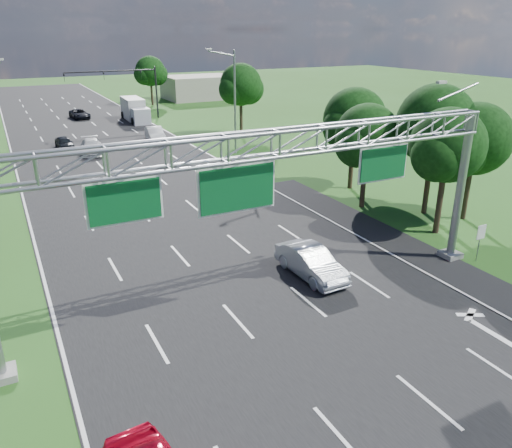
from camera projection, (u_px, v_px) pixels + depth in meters
ground at (154, 197)px, 37.68m from camera, size 220.00×220.00×0.00m
road at (154, 197)px, 37.68m from camera, size 18.00×180.00×0.02m
road_flare at (407, 248)px, 28.80m from camera, size 3.00×30.00×0.02m
sign_gantry at (277, 158)px, 20.41m from camera, size 23.50×1.00×9.56m
regulatory_sign at (481, 235)px, 26.69m from camera, size 0.60×0.08×2.10m
traffic_signal at (131, 81)px, 67.95m from camera, size 12.21×0.24×7.00m
streetlight_r_mid at (233, 97)px, 48.75m from camera, size 2.97×0.22×10.16m
tree_cluster_right at (412, 134)px, 33.13m from camera, size 9.91×14.60×8.68m
tree_verge_rd at (241, 87)px, 57.42m from camera, size 5.76×4.80×8.28m
tree_verge_re at (151, 73)px, 81.54m from camera, size 5.76×4.80×7.84m
building_right at (199, 87)px, 90.23m from camera, size 12.00×9.00×4.00m
silver_sedan at (311, 262)px, 25.32m from camera, size 1.76×4.67×1.52m
car_queue_a at (92, 147)px, 50.42m from camera, size 2.50×5.14×1.44m
car_queue_b at (80, 114)px, 70.48m from camera, size 2.55×4.78×1.28m
car_queue_c at (64, 143)px, 52.55m from camera, size 1.78×3.83×1.27m
car_queue_d at (155, 134)px, 56.02m from camera, size 2.23×4.95×1.58m
box_truck at (135, 110)px, 68.39m from camera, size 2.52×8.02×3.01m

